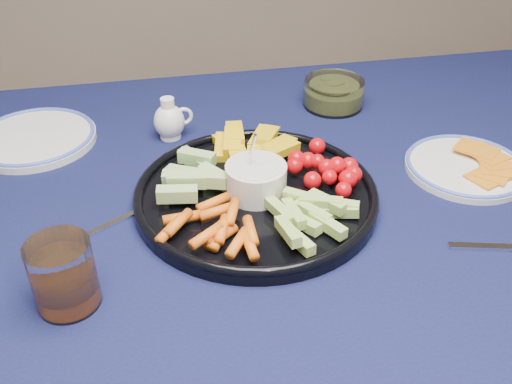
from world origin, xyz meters
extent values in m
cylinder|color=#50361A|center=(0.72, 0.42, 0.35)|extent=(0.07, 0.07, 0.70)
cube|color=#50361A|center=(0.00, 0.00, 0.72)|extent=(1.60, 1.00, 0.04)
cube|color=#0D1236|center=(0.00, 0.00, 0.74)|extent=(1.66, 1.06, 0.01)
cube|color=#0D1236|center=(0.00, 0.53, 0.60)|extent=(1.66, 0.01, 0.30)
cylinder|color=black|center=(0.05, 0.04, 0.75)|extent=(0.36, 0.36, 0.02)
torus|color=black|center=(0.05, 0.04, 0.77)|extent=(0.37, 0.37, 0.01)
cylinder|color=silver|center=(0.05, 0.04, 0.79)|extent=(0.09, 0.09, 0.05)
cylinder|color=silver|center=(0.05, 0.04, 0.81)|extent=(0.08, 0.08, 0.01)
cylinder|color=white|center=(-0.06, 0.27, 0.75)|extent=(0.04, 0.04, 0.01)
ellipsoid|color=white|center=(-0.06, 0.27, 0.78)|extent=(0.06, 0.06, 0.06)
cylinder|color=white|center=(-0.06, 0.27, 0.81)|extent=(0.02, 0.02, 0.02)
torus|color=white|center=(-0.03, 0.27, 0.78)|extent=(0.03, 0.01, 0.03)
torus|color=#465CC4|center=(-0.06, 0.27, 0.80)|extent=(0.03, 0.03, 0.00)
cylinder|color=silver|center=(0.27, 0.33, 0.77)|extent=(0.12, 0.12, 0.05)
cylinder|color=#5A621C|center=(0.27, 0.33, 0.76)|extent=(0.10, 0.10, 0.03)
cylinder|color=silver|center=(0.41, 0.06, 0.75)|extent=(0.20, 0.20, 0.01)
torus|color=#465CC4|center=(0.41, 0.06, 0.76)|extent=(0.19, 0.19, 0.01)
cylinder|color=silver|center=(-0.21, -0.12, 0.79)|extent=(0.08, 0.08, 0.09)
cylinder|color=orange|center=(-0.21, -0.12, 0.77)|extent=(0.07, 0.07, 0.05)
cube|color=silver|center=(-0.17, 0.02, 0.75)|extent=(0.12, 0.08, 0.00)
cube|color=silver|center=(-0.10, 0.06, 0.75)|extent=(0.04, 0.03, 0.00)
cube|color=silver|center=(0.37, -0.13, 0.75)|extent=(0.15, 0.05, 0.00)
cylinder|color=silver|center=(-0.30, 0.30, 0.75)|extent=(0.21, 0.21, 0.01)
torus|color=#465CC4|center=(-0.30, 0.30, 0.76)|extent=(0.21, 0.21, 0.01)
camera|label=1|loc=(-0.09, -0.65, 1.26)|focal=40.00mm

